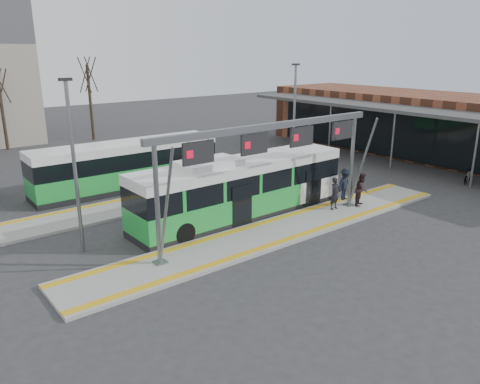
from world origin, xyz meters
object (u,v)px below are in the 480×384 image
at_px(hero_bus, 241,189).
at_px(passenger_c, 345,184).
at_px(passenger_a, 335,193).
at_px(passenger_b, 362,189).
at_px(gantry, 274,145).

bearing_deg(hero_bus, passenger_c, -16.44).
xyz_separation_m(passenger_a, passenger_b, (1.68, -0.49, 0.04)).
xyz_separation_m(gantry, passenger_c, (6.43, 0.85, -3.20)).
distance_m(hero_bus, passenger_c, 6.55).
distance_m(gantry, hero_bus, 3.80).
xyz_separation_m(gantry, passenger_a, (4.70, 0.13, -3.26)).
bearing_deg(passenger_a, passenger_c, 19.92).
height_order(hero_bus, passenger_c, hero_bus).
relative_size(hero_bus, passenger_b, 6.69).
relative_size(passenger_b, passenger_c, 0.98).
bearing_deg(passenger_c, hero_bus, 158.12).
bearing_deg(hero_bus, passenger_a, -29.31).
bearing_deg(passenger_b, hero_bus, 131.33).
relative_size(gantry, passenger_a, 7.34).
bearing_deg(passenger_c, gantry, -178.56).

